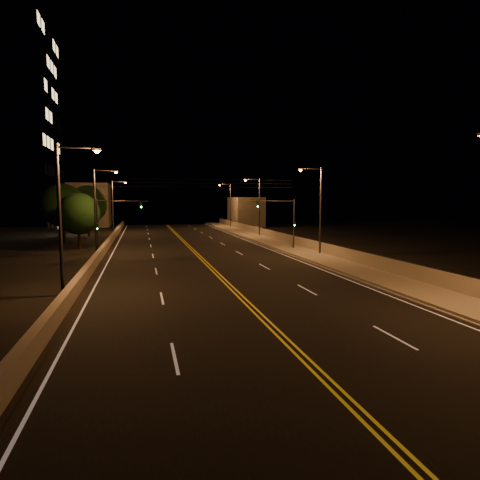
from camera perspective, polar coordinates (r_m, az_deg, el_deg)
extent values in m
plane|color=black|center=(14.89, 9.56, -16.77)|extent=(160.00, 160.00, 0.00)
cube|color=black|center=(33.55, -4.15, -3.98)|extent=(18.00, 120.00, 0.02)
cube|color=gray|center=(36.88, 12.65, -3.00)|extent=(3.60, 120.00, 0.30)
cube|color=gray|center=(36.11, 9.98, -3.25)|extent=(0.14, 120.00, 0.15)
cube|color=gray|center=(37.55, 14.93, -1.90)|extent=(0.30, 120.00, 1.00)
cube|color=gray|center=(33.25, -20.55, -3.68)|extent=(0.45, 120.00, 0.88)
cube|color=slate|center=(87.09, 0.82, 4.06)|extent=(6.00, 10.00, 6.15)
cube|color=slate|center=(90.11, -20.59, 4.67)|extent=(8.00, 8.00, 9.04)
cylinder|color=black|center=(37.49, 14.95, -1.09)|extent=(0.06, 120.00, 0.06)
cube|color=silver|center=(33.23, -18.97, -4.36)|extent=(0.12, 116.00, 0.00)
cube|color=silver|center=(35.98, 9.50, -3.36)|extent=(0.12, 116.00, 0.00)
cube|color=gold|center=(33.52, -4.40, -3.97)|extent=(0.12, 116.00, 0.00)
cube|color=gold|center=(33.57, -3.90, -3.95)|extent=(0.12, 116.00, 0.00)
cube|color=silver|center=(15.23, -9.28, -16.15)|extent=(0.12, 3.00, 0.00)
cube|color=silver|center=(23.80, -11.04, -8.11)|extent=(0.12, 3.00, 0.00)
cube|color=silver|center=(32.61, -11.84, -4.35)|extent=(0.12, 3.00, 0.00)
cube|color=silver|center=(41.50, -12.29, -2.20)|extent=(0.12, 3.00, 0.00)
cube|color=silver|center=(50.43, -12.58, -0.81)|extent=(0.12, 3.00, 0.00)
cube|color=silver|center=(59.38, -12.78, 0.16)|extent=(0.12, 3.00, 0.00)
cube|color=silver|center=(68.34, -12.93, 0.88)|extent=(0.12, 3.00, 0.00)
cube|color=silver|center=(77.31, -13.05, 1.43)|extent=(0.12, 3.00, 0.00)
cube|color=silver|center=(86.29, -13.14, 1.87)|extent=(0.12, 3.00, 0.00)
cube|color=silver|center=(18.21, 21.04, -12.75)|extent=(0.12, 3.00, 0.00)
cube|color=silver|center=(25.82, 9.49, -6.98)|extent=(0.12, 3.00, 0.00)
cube|color=silver|center=(34.11, 3.48, -3.80)|extent=(0.12, 3.00, 0.00)
cube|color=silver|center=(42.68, -0.12, -1.85)|extent=(0.12, 3.00, 0.00)
cube|color=silver|center=(51.41, -2.50, -0.55)|extent=(0.12, 3.00, 0.00)
cube|color=silver|center=(60.21, -4.19, 0.37)|extent=(0.12, 3.00, 0.00)
cube|color=silver|center=(69.07, -5.44, 1.05)|extent=(0.12, 3.00, 0.00)
cube|color=silver|center=(77.95, -6.42, 1.58)|extent=(0.12, 3.00, 0.00)
cube|color=silver|center=(86.87, -7.19, 2.00)|extent=(0.12, 3.00, 0.00)
cylinder|color=#2D2D33|center=(40.72, 11.39, 3.89)|extent=(0.20, 0.20, 8.85)
cylinder|color=#2D2D33|center=(40.36, 10.08, 9.97)|extent=(2.20, 0.12, 0.12)
cube|color=#2D2D33|center=(39.92, 8.61, 9.94)|extent=(0.50, 0.25, 0.14)
sphere|color=#FF9E2D|center=(39.92, 8.61, 9.80)|extent=(0.28, 0.28, 0.28)
cylinder|color=#2D2D33|center=(60.61, 2.79, 4.58)|extent=(0.20, 0.20, 8.85)
cylinder|color=#2D2D33|center=(60.36, 1.80, 8.64)|extent=(2.20, 0.12, 0.12)
cube|color=#2D2D33|center=(60.07, 0.77, 8.59)|extent=(0.50, 0.25, 0.14)
sphere|color=#FF9E2D|center=(60.07, 0.77, 8.49)|extent=(0.28, 0.28, 0.28)
cylinder|color=#2D2D33|center=(80.06, -1.34, 4.88)|extent=(0.20, 0.20, 8.85)
cylinder|color=#2D2D33|center=(79.87, -2.13, 7.94)|extent=(2.20, 0.12, 0.12)
cube|color=#2D2D33|center=(79.65, -2.91, 7.89)|extent=(0.50, 0.25, 0.14)
sphere|color=#FF9E2D|center=(79.65, -2.91, 7.82)|extent=(0.28, 0.28, 0.28)
cylinder|color=#2D2D33|center=(25.79, -24.25, 2.46)|extent=(0.20, 0.20, 8.85)
cylinder|color=#2D2D33|center=(25.76, -22.20, 12.07)|extent=(2.20, 0.12, 0.12)
cube|color=#2D2D33|center=(25.63, -19.70, 12.04)|extent=(0.50, 0.25, 0.14)
sphere|color=#FF9E2D|center=(25.62, -19.70, 11.82)|extent=(0.28, 0.28, 0.28)
cylinder|color=#2D2D33|center=(44.54, -19.89, 3.81)|extent=(0.20, 0.20, 8.85)
cylinder|color=#2D2D33|center=(44.52, -18.66, 9.36)|extent=(2.20, 0.12, 0.12)
cube|color=#2D2D33|center=(44.44, -17.22, 9.32)|extent=(0.50, 0.25, 0.14)
sphere|color=#FF9E2D|center=(44.43, -17.22, 9.19)|extent=(0.28, 0.28, 0.28)
cylinder|color=#2D2D33|center=(71.26, -17.65, 4.50)|extent=(0.20, 0.20, 8.85)
cylinder|color=#2D2D33|center=(71.25, -16.87, 7.96)|extent=(2.20, 0.12, 0.12)
cube|color=#2D2D33|center=(71.20, -15.97, 7.93)|extent=(0.50, 0.25, 0.14)
sphere|color=#FF9E2D|center=(71.19, -15.97, 7.85)|extent=(0.28, 0.28, 0.28)
cylinder|color=#2D2D33|center=(45.18, 7.66, 2.15)|extent=(0.18, 0.18, 5.73)
cylinder|color=#2D2D33|center=(44.24, 4.68, 5.56)|extent=(5.00, 0.10, 0.10)
cube|color=black|center=(43.71, 2.49, 5.11)|extent=(0.28, 0.18, 0.80)
sphere|color=#19FF4C|center=(43.61, 2.53, 4.78)|extent=(0.14, 0.14, 0.14)
cube|color=black|center=(45.03, 7.74, 2.30)|extent=(0.22, 0.14, 0.55)
cylinder|color=#2D2D33|center=(42.26, -19.61, 1.61)|extent=(0.18, 0.18, 5.73)
cylinder|color=#2D2D33|center=(41.98, -16.32, 5.34)|extent=(5.00, 0.10, 0.10)
cube|color=black|center=(41.95, -13.91, 4.92)|extent=(0.28, 0.18, 0.80)
sphere|color=#19FF4C|center=(41.84, -13.90, 4.58)|extent=(0.14, 0.14, 0.14)
cube|color=black|center=(42.10, -19.63, 1.78)|extent=(0.22, 0.14, 0.55)
cylinder|color=black|center=(42.48, -6.40, 7.51)|extent=(22.00, 0.03, 0.03)
cylinder|color=black|center=(42.49, -6.41, 8.05)|extent=(22.00, 0.03, 0.03)
cylinder|color=black|center=(42.51, -6.41, 8.59)|extent=(22.00, 0.03, 0.03)
cylinder|color=black|center=(49.56, -21.86, 0.08)|extent=(0.36, 0.36, 2.26)
sphere|color=black|center=(49.38, -21.99, 3.49)|extent=(4.76, 4.76, 4.76)
cylinder|color=black|center=(58.45, -23.75, 1.05)|extent=(0.36, 0.36, 2.72)
sphere|color=black|center=(58.29, -23.89, 4.53)|extent=(5.75, 5.75, 5.75)
cylinder|color=black|center=(66.44, -20.71, 1.69)|extent=(0.36, 0.36, 2.75)
sphere|color=black|center=(66.31, -20.83, 4.78)|extent=(5.81, 5.81, 5.81)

